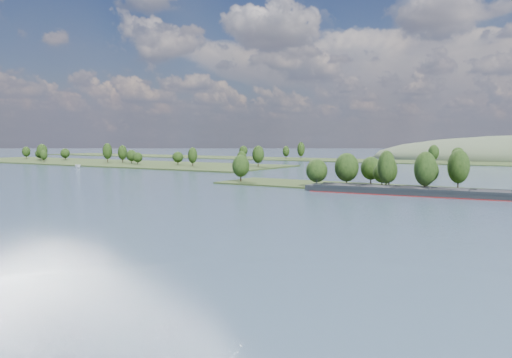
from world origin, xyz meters
The scene contains 6 objects.
ground centered at (0.00, 120.00, 0.00)m, with size 1800.00×1800.00×0.00m, color #324757.
tree_island centered at (6.81, 178.97, 4.31)m, with size 100.00×30.00×15.05m.
left_bank centered at (-228.32, 260.12, 0.98)m, with size 300.00×80.00×15.93m.
back_shoreline centered at (8.88, 399.79, 0.76)m, with size 900.00×60.00×16.24m.
cargo_barge centered at (42.84, 168.12, 1.47)m, with size 86.73×17.81×11.65m.
motorboat centered at (-188.79, 208.81, 1.12)m, with size 2.17×5.78×2.23m, color white.
Camera 1 is at (71.20, 5.12, 17.71)m, focal length 35.00 mm.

